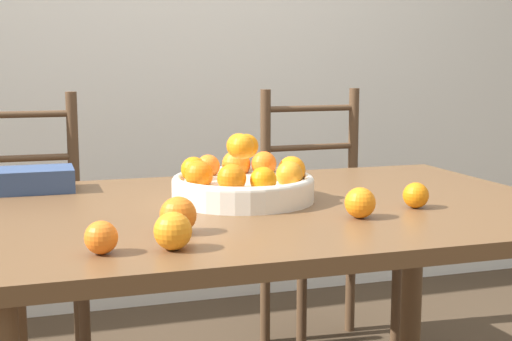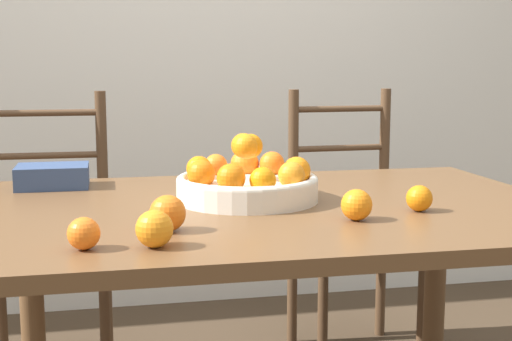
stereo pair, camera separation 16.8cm
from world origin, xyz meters
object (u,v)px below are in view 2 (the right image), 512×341
object	(u,v)px
orange_loose_4	(419,198)
book_stack	(53,176)
fruit_bowl	(247,181)
orange_loose_3	(357,205)
orange_loose_2	(84,234)
orange_loose_1	(154,229)
chair_right	(351,231)
orange_loose_0	(168,213)
chair_left	(48,247)

from	to	relation	value
orange_loose_4	book_stack	size ratio (longest dim) A/B	0.32
fruit_bowl	orange_loose_3	size ratio (longest dim) A/B	5.12
orange_loose_3	orange_loose_2	bearing A→B (deg)	-167.18
orange_loose_1	chair_right	world-z (taller)	chair_right
orange_loose_2	orange_loose_1	bearing A→B (deg)	-4.77
fruit_bowl	orange_loose_0	size ratio (longest dim) A/B	4.70
orange_loose_2	orange_loose_3	xyz separation A→B (m)	(0.58, 0.13, 0.00)
orange_loose_2	book_stack	bearing A→B (deg)	98.35
orange_loose_2	orange_loose_4	bearing A→B (deg)	14.30
chair_left	chair_right	world-z (taller)	same
fruit_bowl	chair_right	xyz separation A→B (m)	(0.55, 0.77, -0.34)
book_stack	orange_loose_4	bearing A→B (deg)	-30.80
orange_loose_1	orange_loose_3	distance (m)	0.48
orange_loose_3	orange_loose_4	xyz separation A→B (m)	(0.18, 0.06, -0.00)
book_stack	orange_loose_2	bearing A→B (deg)	-81.65
fruit_bowl	orange_loose_3	xyz separation A→B (m)	(0.19, -0.27, -0.01)
fruit_bowl	orange_loose_0	xyz separation A→B (m)	(-0.23, -0.29, -0.01)
fruit_bowl	chair_left	xyz separation A→B (m)	(-0.55, 0.77, -0.34)
orange_loose_1	orange_loose_2	distance (m)	0.13
chair_left	book_stack	xyz separation A→B (m)	(0.06, -0.46, 0.32)
orange_loose_3	book_stack	xyz separation A→B (m)	(-0.69, 0.58, -0.00)
orange_loose_3	orange_loose_4	distance (m)	0.19
book_stack	chair_left	bearing A→B (deg)	97.31
orange_loose_1	orange_loose_3	bearing A→B (deg)	17.59
orange_loose_2	book_stack	world-z (taller)	same
orange_loose_0	book_stack	world-z (taller)	orange_loose_0
orange_loose_0	orange_loose_4	xyz separation A→B (m)	(0.60, 0.08, -0.01)
chair_left	fruit_bowl	bearing A→B (deg)	-53.33
fruit_bowl	orange_loose_4	distance (m)	0.43
fruit_bowl	chair_right	size ratio (longest dim) A/B	0.35
orange_loose_3	orange_loose_0	bearing A→B (deg)	-177.55
orange_loose_4	book_stack	xyz separation A→B (m)	(-0.87, 0.52, 0.00)
orange_loose_2	orange_loose_3	world-z (taller)	orange_loose_3
orange_loose_2	fruit_bowl	bearing A→B (deg)	46.02
fruit_bowl	orange_loose_2	xyz separation A→B (m)	(-0.39, -0.41, -0.02)
chair_right	book_stack	distance (m)	1.19
orange_loose_3	book_stack	bearing A→B (deg)	140.03
orange_loose_2	orange_loose_4	size ratio (longest dim) A/B	0.99
orange_loose_0	orange_loose_4	world-z (taller)	orange_loose_0
orange_loose_0	chair_left	bearing A→B (deg)	107.33
orange_loose_3	chair_left	world-z (taller)	chair_left
orange_loose_1	chair_left	distance (m)	1.26
orange_loose_3	book_stack	distance (m)	0.90
orange_loose_1	book_stack	xyz separation A→B (m)	(-0.23, 0.72, -0.00)
orange_loose_1	chair_left	world-z (taller)	chair_left
orange_loose_0	chair_right	bearing A→B (deg)	53.59
fruit_bowl	orange_loose_3	bearing A→B (deg)	-54.71
orange_loose_0	orange_loose_3	size ratio (longest dim) A/B	1.09
orange_loose_0	orange_loose_2	distance (m)	0.20
orange_loose_1	orange_loose_4	world-z (taller)	orange_loose_1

